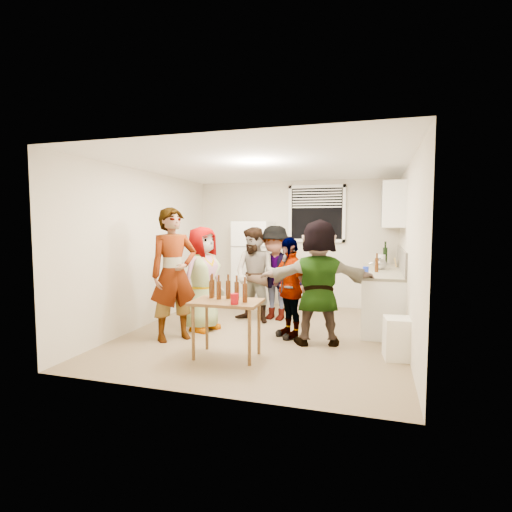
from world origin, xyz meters
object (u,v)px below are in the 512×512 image
(serving_table, at_px, (227,357))
(guest_back_left, at_px, (255,322))
(beer_bottle_counter, at_px, (377,272))
(guest_orange, at_px, (317,344))
(beer_bottle_table, at_px, (211,298))
(red_cup, at_px, (235,304))
(kettle, at_px, (380,270))
(blue_cup, at_px, (366,274))
(trash_bin, at_px, (399,339))
(wine_bottle, at_px, (385,265))
(refrigerator, at_px, (254,264))
(guest_stripe, at_px, (175,339))
(guest_back_right, at_px, (275,319))
(guest_black, at_px, (289,337))
(guest_grey, at_px, (203,330))

(serving_table, relative_size, guest_back_left, 0.53)
(beer_bottle_counter, xyz_separation_m, guest_orange, (-0.77, -1.07, -0.90))
(beer_bottle_counter, bearing_deg, beer_bottle_table, -137.77)
(beer_bottle_counter, height_order, serving_table, beer_bottle_counter)
(serving_table, distance_m, beer_bottle_table, 0.76)
(red_cup, bearing_deg, kettle, 56.25)
(blue_cup, xyz_separation_m, trash_bin, (0.43, -1.09, -0.65))
(wine_bottle, xyz_separation_m, red_cup, (-1.76, -3.34, -0.19))
(refrigerator, xyz_separation_m, guest_orange, (1.58, -2.15, -0.85))
(wine_bottle, distance_m, guest_stripe, 4.06)
(refrigerator, xyz_separation_m, beer_bottle_table, (0.33, -2.92, -0.14))
(beer_bottle_table, bearing_deg, guest_orange, 31.47)
(trash_bin, distance_m, serving_table, 2.13)
(kettle, bearing_deg, guest_back_right, -150.10)
(refrigerator, bearing_deg, guest_back_right, -54.43)
(red_cup, relative_size, guest_back_right, 0.08)
(trash_bin, bearing_deg, wine_bottle, 92.73)
(guest_black, bearing_deg, guest_stripe, -112.56)
(guest_stripe, distance_m, guest_back_left, 1.54)
(wine_bottle, bearing_deg, guest_grey, -142.79)
(blue_cup, distance_m, trash_bin, 1.34)
(serving_table, bearing_deg, blue_cup, 45.25)
(kettle, distance_m, beer_bottle_counter, 0.37)
(refrigerator, xyz_separation_m, red_cup, (0.74, -3.20, -0.14))
(refrigerator, distance_m, trash_bin, 3.66)
(wine_bottle, relative_size, serving_table, 0.38)
(guest_back_right, bearing_deg, beer_bottle_counter, 5.36)
(guest_orange, bearing_deg, guest_grey, -22.08)
(trash_bin, bearing_deg, guest_back_left, 150.37)
(serving_table, distance_m, guest_black, 1.22)
(wine_bottle, xyz_separation_m, guest_grey, (-2.74, -2.08, -0.90))
(guest_back_right, xyz_separation_m, guest_orange, (0.91, -1.20, 0.00))
(wine_bottle, distance_m, guest_back_right, 2.31)
(guest_back_left, xyz_separation_m, guest_back_right, (0.27, 0.27, 0.00))
(refrigerator, bearing_deg, red_cup, -76.90)
(red_cup, height_order, guest_stripe, red_cup)
(wine_bottle, height_order, beer_bottle_table, wine_bottle)
(red_cup, bearing_deg, blue_cup, 51.21)
(trash_bin, bearing_deg, refrigerator, 136.62)
(wine_bottle, bearing_deg, kettle, -96.59)
(beer_bottle_counter, distance_m, guest_grey, 2.87)
(guest_back_right, distance_m, guest_black, 1.09)
(refrigerator, height_order, blue_cup, refrigerator)
(guest_orange, bearing_deg, beer_bottle_table, 16.26)
(trash_bin, relative_size, guest_orange, 0.30)
(serving_table, relative_size, guest_back_right, 0.52)
(refrigerator, distance_m, beer_bottle_counter, 2.59)
(serving_table, bearing_deg, guest_stripe, 153.45)
(blue_cup, xyz_separation_m, beer_bottle_table, (-1.86, -1.53, -0.19))
(guest_black, distance_m, guest_orange, 0.50)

